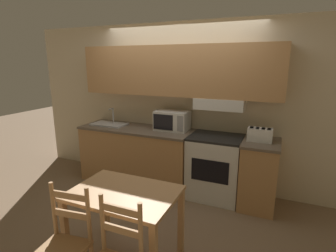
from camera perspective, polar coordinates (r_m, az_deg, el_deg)
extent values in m
plane|color=#7F664C|center=(4.57, 2.29, -11.59)|extent=(16.00, 16.00, 0.00)
cube|color=beige|center=(4.21, 2.58, 4.44)|extent=(5.46, 0.05, 2.55)
cube|color=tan|center=(3.98, 1.70, 11.90)|extent=(3.06, 0.32, 0.74)
cube|color=silver|center=(3.83, 11.21, 4.80)|extent=(0.70, 0.34, 0.16)
cube|color=tan|center=(4.38, -6.77, -6.51)|extent=(1.83, 0.64, 0.89)
cube|color=brown|center=(4.24, -6.94, -0.62)|extent=(1.85, 0.66, 0.04)
cube|color=tan|center=(3.85, 19.15, -10.11)|extent=(0.46, 0.64, 0.89)
cube|color=brown|center=(3.70, 19.71, -3.50)|extent=(0.48, 0.66, 0.04)
cube|color=silver|center=(3.94, 10.13, -8.93)|extent=(0.74, 0.61, 0.90)
cube|color=black|center=(3.79, 10.43, -2.45)|extent=(0.74, 0.61, 0.03)
cube|color=black|center=(3.64, 9.05, -9.70)|extent=(0.52, 0.01, 0.31)
cylinder|color=black|center=(3.71, 7.52, -2.50)|extent=(0.10, 0.10, 0.01)
cylinder|color=black|center=(3.64, 12.54, -3.04)|extent=(0.10, 0.10, 0.01)
cylinder|color=black|center=(3.94, 8.49, -1.59)|extent=(0.10, 0.10, 0.01)
cylinder|color=black|center=(3.87, 13.23, -2.08)|extent=(0.10, 0.10, 0.01)
cube|color=silver|center=(4.05, 0.93, 1.23)|extent=(0.51, 0.33, 0.30)
cube|color=black|center=(3.93, -1.11, 0.84)|extent=(0.32, 0.01, 0.23)
cube|color=gray|center=(3.82, 2.65, 0.48)|extent=(0.09, 0.01, 0.23)
cube|color=silver|center=(3.68, 19.37, -1.81)|extent=(0.32, 0.17, 0.18)
cube|color=black|center=(3.69, 16.87, -1.16)|extent=(0.01, 0.02, 0.02)
cube|color=black|center=(3.67, 17.76, -0.36)|extent=(0.04, 0.12, 0.01)
cube|color=black|center=(3.66, 18.90, -0.47)|extent=(0.04, 0.12, 0.01)
cube|color=black|center=(3.66, 20.05, -0.58)|extent=(0.04, 0.12, 0.01)
cube|color=black|center=(3.66, 21.20, -0.69)|extent=(0.04, 0.12, 0.01)
cube|color=#B7BABF|center=(4.51, -12.65, 0.40)|extent=(0.57, 0.33, 0.02)
cube|color=#4C4F54|center=(4.50, -12.77, 0.41)|extent=(0.49, 0.25, 0.01)
cylinder|color=#B7BABF|center=(4.58, -11.84, 2.32)|extent=(0.02, 0.02, 0.24)
cylinder|color=#B7BABF|center=(4.51, -12.35, 3.66)|extent=(0.02, 0.12, 0.02)
cube|color=tan|center=(2.63, -9.56, -14.21)|extent=(1.02, 0.71, 0.04)
cube|color=tan|center=(2.87, -21.42, -21.08)|extent=(0.06, 0.06, 0.71)
cube|color=tan|center=(3.27, -13.39, -15.88)|extent=(0.06, 0.06, 0.71)
cube|color=tan|center=(2.88, 2.84, -19.99)|extent=(0.06, 0.06, 0.71)
cube|color=tan|center=(2.52, -22.39, -24.02)|extent=(0.42, 0.42, 0.03)
cylinder|color=tan|center=(2.58, -23.62, -16.15)|extent=(0.04, 0.04, 0.50)
cylinder|color=tan|center=(2.40, -16.93, -18.02)|extent=(0.04, 0.04, 0.50)
cube|color=tan|center=(2.41, -20.72, -14.03)|extent=(0.34, 0.06, 0.06)
cube|color=tan|center=(2.50, -20.37, -17.57)|extent=(0.34, 0.06, 0.06)
cylinder|color=tan|center=(2.28, -14.06, -19.65)|extent=(0.04, 0.04, 0.50)
cylinder|color=tan|center=(2.12, -5.98, -22.13)|extent=(0.04, 0.04, 0.50)
cube|color=tan|center=(2.11, -10.38, -17.56)|extent=(0.34, 0.02, 0.06)
cube|color=tan|center=(2.21, -10.17, -21.42)|extent=(0.34, 0.02, 0.06)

